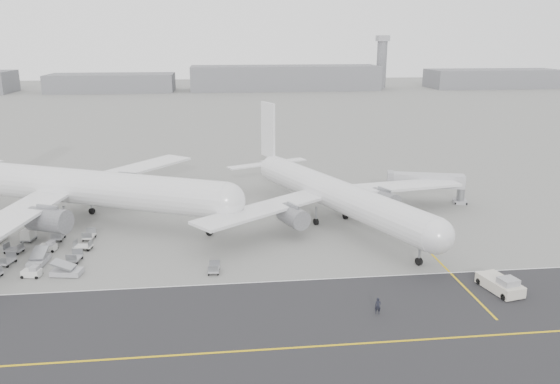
{
  "coord_description": "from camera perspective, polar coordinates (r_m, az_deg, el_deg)",
  "views": [
    {
      "loc": [
        -0.42,
        -66.55,
        30.56
      ],
      "look_at": [
        8.6,
        12.0,
        7.97
      ],
      "focal_mm": 35.0,
      "sensor_mm": 36.0,
      "label": 1
    }
  ],
  "objects": [
    {
      "name": "ground",
      "position": [
        73.24,
        -5.69,
        -8.8
      ],
      "size": [
        700.0,
        700.0,
        0.0
      ],
      "primitive_type": "plane",
      "color": "gray",
      "rests_on": "ground"
    },
    {
      "name": "taxiway",
      "position": [
        57.64,
        -0.14,
        -16.06
      ],
      "size": [
        220.0,
        59.0,
        0.03
      ],
      "color": "#2A2A2D",
      "rests_on": "ground"
    },
    {
      "name": "horizon_buildings",
      "position": [
        329.39,
        -1.25,
        10.62
      ],
      "size": [
        520.0,
        28.0,
        28.0
      ],
      "primitive_type": null,
      "color": "slate",
      "rests_on": "ground"
    },
    {
      "name": "control_tower",
      "position": [
        346.72,
        10.58,
        13.32
      ],
      "size": [
        7.0,
        7.0,
        31.25
      ],
      "color": "slate",
      "rests_on": "ground"
    },
    {
      "name": "airliner_a",
      "position": [
        98.57,
        -20.38,
        0.53
      ],
      "size": [
        57.49,
        56.12,
        21.05
      ],
      "rotation": [
        0.0,
        0.0,
        1.15
      ],
      "color": "white",
      "rests_on": "ground"
    },
    {
      "name": "airliner_b",
      "position": [
        92.11,
        5.51,
        -0.1
      ],
      "size": [
        48.5,
        49.61,
        18.09
      ],
      "rotation": [
        0.0,
        0.0,
        0.41
      ],
      "color": "white",
      "rests_on": "ground"
    },
    {
      "name": "pushback_tug",
      "position": [
        73.91,
        22.08,
        -8.94
      ],
      "size": [
        4.05,
        7.98,
        2.25
      ],
      "rotation": [
        0.0,
        0.0,
        0.21
      ],
      "color": "beige",
      "rests_on": "ground"
    },
    {
      "name": "jet_bridge",
      "position": [
        107.27,
        15.1,
        1.03
      ],
      "size": [
        15.22,
        6.55,
        5.7
      ],
      "rotation": [
        0.0,
        0.0,
        -0.26
      ],
      "color": "gray",
      "rests_on": "ground"
    },
    {
      "name": "gse_cluster",
      "position": [
        86.78,
        -24.8,
        -6.22
      ],
      "size": [
        24.55,
        23.89,
        1.95
      ],
      "primitive_type": null,
      "rotation": [
        0.0,
        0.0,
        -0.15
      ],
      "color": "#A1A2A7",
      "rests_on": "ground"
    },
    {
      "name": "stray_dolly",
      "position": [
        74.6,
        -6.91,
        -8.36
      ],
      "size": [
        1.62,
        2.43,
        1.43
      ],
      "primitive_type": null,
      "rotation": [
        0.0,
        0.0,
        -0.09
      ],
      "color": "silver",
      "rests_on": "ground"
    },
    {
      "name": "ground_crew_a",
      "position": [
        64.47,
        10.19,
        -11.64
      ],
      "size": [
        0.8,
        0.61,
        1.96
      ],
      "primitive_type": "imported",
      "rotation": [
        0.0,
        0.0,
        -0.22
      ],
      "color": "black",
      "rests_on": "ground"
    }
  ]
}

